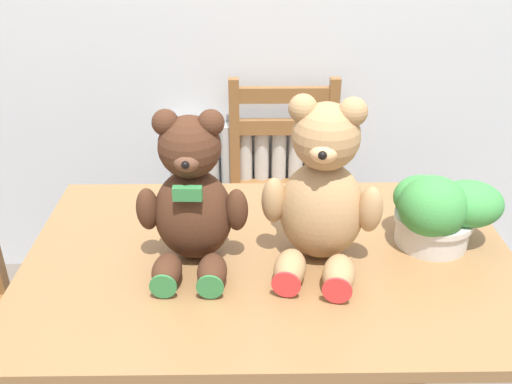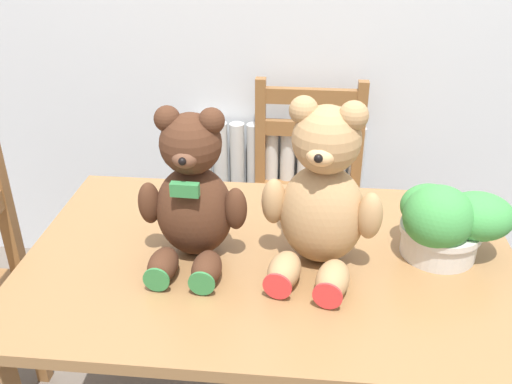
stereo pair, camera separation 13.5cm
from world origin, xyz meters
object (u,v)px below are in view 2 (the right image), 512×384
Objects in this scene: teddy_bear_right at (322,198)px; potted_plant at (446,221)px; wooden_chair_behind at (306,199)px; teddy_bear_left at (192,196)px.

potted_plant is (0.31, 0.05, -0.08)m from teddy_bear_right.
teddy_bear_right reaches higher than wooden_chair_behind.
potted_plant is at bearing 114.93° from wooden_chair_behind.
teddy_bear_left is at bearing -174.96° from potted_plant.
teddy_bear_right reaches higher than teddy_bear_left.
teddy_bear_right is 0.32m from potted_plant.
teddy_bear_right is (0.31, -0.00, 0.01)m from teddy_bear_left.
wooden_chair_behind is 2.17× the size of teddy_bear_right.
teddy_bear_left is at bearing 70.86° from wooden_chair_behind.
wooden_chair_behind is 2.34× the size of teddy_bear_left.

